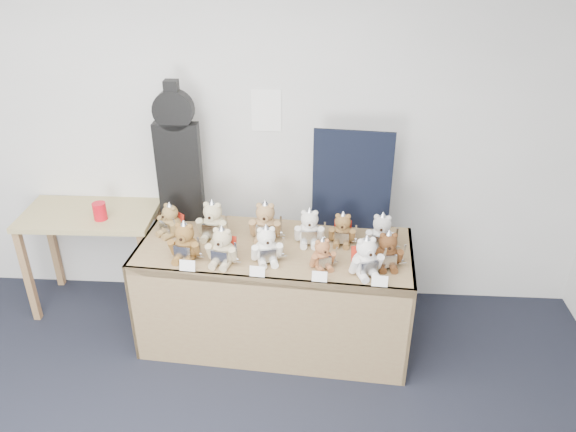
# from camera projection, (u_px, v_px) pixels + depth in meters

# --- Properties ---
(room_shell) EXTENTS (6.00, 6.00, 6.00)m
(room_shell) POSITION_uv_depth(u_px,v_px,m) (266.00, 111.00, 3.92)
(room_shell) COLOR silver
(room_shell) RESTS_ON floor
(display_table) EXTENTS (1.88, 0.90, 0.76)m
(display_table) POSITION_uv_depth(u_px,v_px,m) (273.00, 273.00, 3.76)
(display_table) COLOR brown
(display_table) RESTS_ON floor
(side_table) EXTENTS (0.98, 0.56, 0.80)m
(side_table) POSITION_uv_depth(u_px,v_px,m) (91.00, 228.00, 4.16)
(side_table) COLOR #9D8854
(side_table) RESTS_ON floor
(guitar_case) EXTENTS (0.31, 0.09, 1.02)m
(guitar_case) POSITION_uv_depth(u_px,v_px,m) (178.00, 155.00, 3.87)
(guitar_case) COLOR black
(guitar_case) RESTS_ON display_table
(navy_board) EXTENTS (0.54, 0.07, 0.72)m
(navy_board) POSITION_uv_depth(u_px,v_px,m) (352.00, 181.00, 3.82)
(navy_board) COLOR black
(navy_board) RESTS_ON display_table
(red_cup) EXTENTS (0.10, 0.10, 0.13)m
(red_cup) POSITION_uv_depth(u_px,v_px,m) (100.00, 211.00, 3.98)
(red_cup) COLOR red
(red_cup) RESTS_ON side_table
(teddy_front_far_left) EXTENTS (0.24, 0.20, 0.29)m
(teddy_front_far_left) POSITION_uv_depth(u_px,v_px,m) (185.00, 243.00, 3.57)
(teddy_front_far_left) COLOR brown
(teddy_front_far_left) RESTS_ON display_table
(teddy_front_left) EXTENTS (0.23, 0.21, 0.28)m
(teddy_front_left) POSITION_uv_depth(u_px,v_px,m) (223.00, 247.00, 3.53)
(teddy_front_left) COLOR tan
(teddy_front_left) RESTS_ON display_table
(teddy_front_centre) EXTENTS (0.23, 0.21, 0.28)m
(teddy_front_centre) POSITION_uv_depth(u_px,v_px,m) (267.00, 246.00, 3.54)
(teddy_front_centre) COLOR white
(teddy_front_centre) RESTS_ON display_table
(teddy_front_right) EXTENTS (0.19, 0.18, 0.23)m
(teddy_front_right) POSITION_uv_depth(u_px,v_px,m) (322.00, 255.00, 3.49)
(teddy_front_right) COLOR #9E623C
(teddy_front_right) RESTS_ON display_table
(teddy_front_far_right) EXTENTS (0.24, 0.22, 0.29)m
(teddy_front_far_right) POSITION_uv_depth(u_px,v_px,m) (366.00, 258.00, 3.42)
(teddy_front_far_right) COLOR white
(teddy_front_far_right) RESTS_ON display_table
(teddy_front_end) EXTENTS (0.22, 0.18, 0.27)m
(teddy_front_end) POSITION_uv_depth(u_px,v_px,m) (387.00, 251.00, 3.49)
(teddy_front_end) COLOR brown
(teddy_front_end) RESTS_ON display_table
(teddy_back_left) EXTENTS (0.25, 0.21, 0.30)m
(teddy_back_left) POSITION_uv_depth(u_px,v_px,m) (213.00, 221.00, 3.81)
(teddy_back_left) COLOR #C6B990
(teddy_back_left) RESTS_ON display_table
(teddy_back_centre_left) EXTENTS (0.24, 0.20, 0.30)m
(teddy_back_centre_left) POSITION_uv_depth(u_px,v_px,m) (265.00, 222.00, 3.80)
(teddy_back_centre_left) COLOR #A57E52
(teddy_back_centre_left) RESTS_ON display_table
(teddy_back_centre_right) EXTENTS (0.23, 0.18, 0.28)m
(teddy_back_centre_right) POSITION_uv_depth(u_px,v_px,m) (309.00, 228.00, 3.75)
(teddy_back_centre_right) COLOR silver
(teddy_back_centre_right) RESTS_ON display_table
(teddy_back_right) EXTENTS (0.20, 0.18, 0.25)m
(teddy_back_right) POSITION_uv_depth(u_px,v_px,m) (342.00, 230.00, 3.75)
(teddy_back_right) COLOR brown
(teddy_back_right) RESTS_ON display_table
(teddy_back_end) EXTENTS (0.23, 0.20, 0.28)m
(teddy_back_end) POSITION_uv_depth(u_px,v_px,m) (381.00, 233.00, 3.69)
(teddy_back_end) COLOR silver
(teddy_back_end) RESTS_ON display_table
(teddy_back_far_left) EXTENTS (0.21, 0.21, 0.26)m
(teddy_back_far_left) POSITION_uv_depth(u_px,v_px,m) (170.00, 221.00, 3.85)
(teddy_back_far_left) COLOR olive
(teddy_back_far_left) RESTS_ON display_table
(entry_card_a) EXTENTS (0.10, 0.03, 0.07)m
(entry_card_a) POSITION_uv_depth(u_px,v_px,m) (187.00, 266.00, 3.48)
(entry_card_a) COLOR white
(entry_card_a) RESTS_ON display_table
(entry_card_b) EXTENTS (0.10, 0.03, 0.07)m
(entry_card_b) POSITION_uv_depth(u_px,v_px,m) (257.00, 271.00, 3.42)
(entry_card_b) COLOR white
(entry_card_b) RESTS_ON display_table
(entry_card_c) EXTENTS (0.09, 0.03, 0.07)m
(entry_card_c) POSITION_uv_depth(u_px,v_px,m) (320.00, 277.00, 3.38)
(entry_card_c) COLOR white
(entry_card_c) RESTS_ON display_table
(entry_card_d) EXTENTS (0.10, 0.03, 0.07)m
(entry_card_d) POSITION_uv_depth(u_px,v_px,m) (380.00, 281.00, 3.33)
(entry_card_d) COLOR white
(entry_card_d) RESTS_ON display_table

